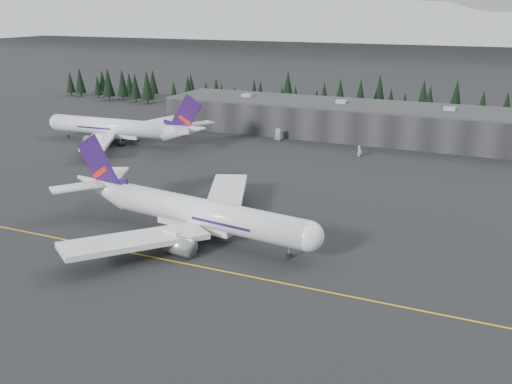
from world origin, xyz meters
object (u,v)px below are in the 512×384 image
at_px(terminal, 366,121).
at_px(gse_vehicle_b, 360,155).
at_px(gse_vehicle_a, 278,139).
at_px(jet_main, 186,210).
at_px(jet_parked, 124,128).

distance_m(terminal, gse_vehicle_b, 31.47).
bearing_deg(gse_vehicle_a, terminal, 36.70).
bearing_deg(jet_main, terminal, 90.63).
xyz_separation_m(jet_parked, gse_vehicle_a, (50.48, 26.71, -4.86)).
relative_size(jet_parked, gse_vehicle_b, 17.68).
relative_size(terminal, jet_main, 2.40).
bearing_deg(gse_vehicle_b, terminal, 168.03).
distance_m(terminal, gse_vehicle_a, 34.91).
bearing_deg(gse_vehicle_a, gse_vehicle_b, -15.55).
height_order(terminal, jet_parked, jet_parked).
bearing_deg(terminal, jet_parked, -149.91).
height_order(jet_main, gse_vehicle_a, jet_main).
relative_size(gse_vehicle_a, gse_vehicle_b, 1.28).
bearing_deg(jet_main, gse_vehicle_a, 106.62).
bearing_deg(gse_vehicle_b, gse_vehicle_a, -130.36).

